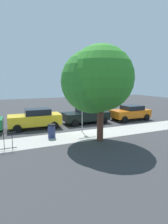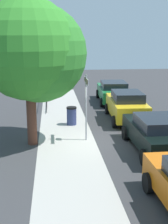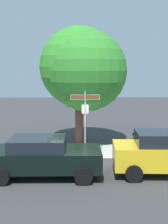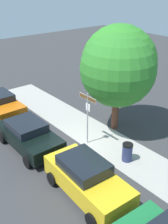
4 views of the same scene
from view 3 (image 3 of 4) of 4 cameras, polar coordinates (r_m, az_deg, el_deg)
The scene contains 7 objects.
ground_plane at distance 14.70m, azimuth -1.34°, elevation -8.31°, with size 60.00×60.00×0.00m, color #38383A.
sidewalk_strip at distance 16.07m, azimuth 5.89°, elevation -6.93°, with size 24.00×2.60×0.00m, color #ACA8A0.
street_sign at distance 14.65m, azimuth 0.21°, elevation 0.15°, with size 1.34×0.07×3.05m.
shade_tree at distance 16.88m, azimuth -0.39°, elevation 7.67°, with size 4.60×4.68×6.31m.
car_black at distance 12.27m, azimuth -7.32°, elevation -7.86°, with size 4.30×2.14×1.51m.
car_yellow at distance 12.76m, azimuth 14.88°, elevation -7.10°, with size 4.38×2.17×1.68m.
trash_bin at distance 15.71m, azimuth 9.63°, elevation -5.49°, with size 0.55×0.55×0.98m.
Camera 3 is at (0.09, -14.11, 4.13)m, focal length 50.96 mm.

